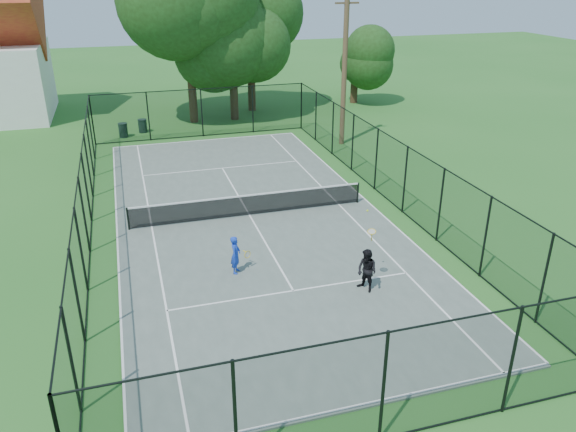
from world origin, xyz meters
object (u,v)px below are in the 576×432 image
object	(u,v)px
tennis_net	(249,204)
player_black	(367,270)
trash_bin_right	(143,126)
trash_bin_left	(123,130)
utility_pole	(344,69)
player_blue	(236,255)

from	to	relation	value
tennis_net	player_black	distance (m)	7.41
trash_bin_right	player_black	xyz separation A→B (m)	(5.89, -22.05, 0.37)
tennis_net	trash_bin_left	size ratio (longest dim) A/B	11.22
tennis_net	trash_bin_right	distance (m)	15.43
trash_bin_left	utility_pole	size ratio (longest dim) A/B	0.10
player_blue	tennis_net	bearing A→B (deg)	71.64
trash_bin_left	utility_pole	distance (m)	14.21
utility_pole	player_blue	bearing A→B (deg)	-124.36
trash_bin_left	utility_pole	world-z (taller)	utility_pole
trash_bin_right	player_blue	bearing A→B (deg)	-84.06
tennis_net	trash_bin_left	distance (m)	14.99
trash_bin_right	trash_bin_left	bearing A→B (deg)	-146.56
tennis_net	trash_bin_left	bearing A→B (deg)	108.76
tennis_net	player_blue	bearing A→B (deg)	-108.36
trash_bin_left	trash_bin_right	size ratio (longest dim) A/B	1.05
utility_pole	player_black	distance (m)	17.34
trash_bin_right	utility_pole	xyz separation A→B (m)	(11.37, -6.01, 4.02)
trash_bin_left	player_blue	xyz separation A→B (m)	(3.28, -18.84, 0.29)
player_black	utility_pole	bearing A→B (deg)	71.12
utility_pole	player_black	size ratio (longest dim) A/B	3.38
trash_bin_right	utility_pole	size ratio (longest dim) A/B	0.10
player_blue	trash_bin_left	bearing A→B (deg)	99.87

